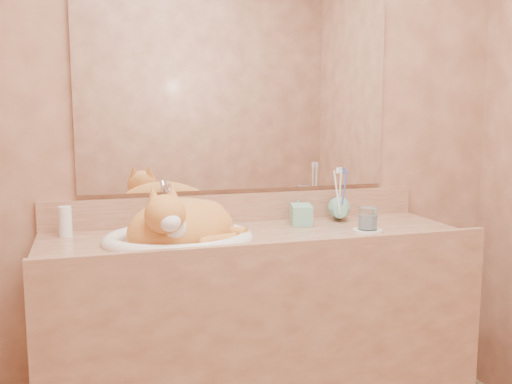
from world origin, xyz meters
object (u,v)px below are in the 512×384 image
object	(u,v)px
soap_dispenser	(303,205)
water_glass	(368,218)
cat	(181,223)
vanity_counter	(257,341)
toothbrush_cup	(340,212)
sink_basin	(179,218)

from	to	relation	value
soap_dispenser	water_glass	bearing A→B (deg)	-21.86
soap_dispenser	water_glass	size ratio (longest dim) A/B	2.11
cat	soap_dispenser	distance (m)	0.52
vanity_counter	cat	size ratio (longest dim) A/B	3.92
vanity_counter	toothbrush_cup	xyz separation A→B (m)	(0.39, 0.11, 0.47)
vanity_counter	water_glass	distance (m)	0.64
sink_basin	soap_dispenser	world-z (taller)	soap_dispenser
cat	vanity_counter	bearing A→B (deg)	-12.58
vanity_counter	toothbrush_cup	bearing A→B (deg)	16.08
vanity_counter	sink_basin	world-z (taller)	sink_basin
vanity_counter	soap_dispenser	world-z (taller)	soap_dispenser
sink_basin	toothbrush_cup	xyz separation A→B (m)	(0.70, 0.13, -0.04)
sink_basin	cat	distance (m)	0.02
soap_dispenser	sink_basin	bearing A→B (deg)	-155.75
vanity_counter	toothbrush_cup	distance (m)	0.62
vanity_counter	cat	distance (m)	0.57
cat	toothbrush_cup	world-z (taller)	cat
soap_dispenser	water_glass	xyz separation A→B (m)	(0.21, -0.15, -0.04)
sink_basin	cat	bearing A→B (deg)	-30.19
vanity_counter	sink_basin	size ratio (longest dim) A/B	3.01
vanity_counter	toothbrush_cup	size ratio (longest dim) A/B	16.52
cat	water_glass	xyz separation A→B (m)	(0.71, -0.05, -0.01)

